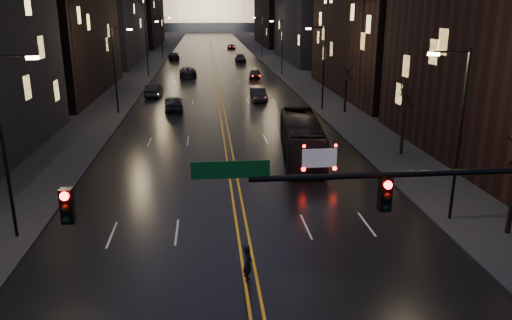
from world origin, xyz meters
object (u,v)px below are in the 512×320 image
object	(u,v)px
traffic_signal	(462,207)
pedestrian_a	(248,264)
oncoming_car_b	(154,91)
receding_car_a	(259,95)
oncoming_car_a	(174,103)
bus	(302,138)

from	to	relation	value
traffic_signal	pedestrian_a	xyz separation A→B (m)	(-6.03, 5.00, -4.30)
oncoming_car_b	receding_car_a	world-z (taller)	oncoming_car_b
oncoming_car_a	receding_car_a	distance (m)	10.98
traffic_signal	receding_car_a	distance (m)	46.50
oncoming_car_b	pedestrian_a	distance (m)	46.25
pedestrian_a	bus	bearing A→B (deg)	-6.42
oncoming_car_b	bus	bearing A→B (deg)	119.37
traffic_signal	oncoming_car_b	size ratio (longest dim) A/B	3.59
bus	pedestrian_a	xyz separation A→B (m)	(-5.43, -17.13, -0.75)
oncoming_car_a	oncoming_car_b	world-z (taller)	oncoming_car_a
pedestrian_a	traffic_signal	bearing A→B (deg)	-118.52
oncoming_car_a	oncoming_car_b	distance (m)	9.48
traffic_signal	pedestrian_a	size ratio (longest dim) A/B	10.77
traffic_signal	receding_car_a	size ratio (longest dim) A/B	3.77
oncoming_car_a	receding_car_a	xyz separation A→B (m)	(9.90, 4.74, -0.08)
oncoming_car_a	pedestrian_a	xyz separation A→B (m)	(5.13, -36.53, -0.03)
pedestrian_a	oncoming_car_a	bearing A→B (deg)	19.17
bus	oncoming_car_a	size ratio (longest dim) A/B	2.28
traffic_signal	oncoming_car_a	distance (m)	43.22
oncoming_car_a	pedestrian_a	size ratio (longest dim) A/B	3.05
oncoming_car_a	traffic_signal	bearing A→B (deg)	100.21
bus	oncoming_car_a	bearing A→B (deg)	124.48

